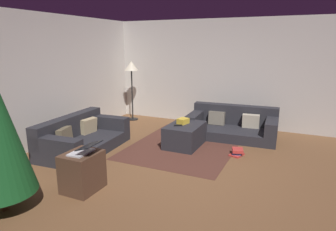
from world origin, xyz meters
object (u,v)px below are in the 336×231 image
object	(u,v)px
laptop	(84,150)
corner_lamp	(131,70)
side_table	(82,172)
tv_remote	(178,125)
couch_left	(81,138)
couch_right	(233,125)
book_stack	(237,152)
ottoman	(185,135)
gift_box	(183,121)

from	to	relation	value
laptop	corner_lamp	size ratio (longest dim) A/B	0.25
side_table	tv_remote	bearing A→B (deg)	-13.40
corner_lamp	laptop	bearing A→B (deg)	-158.02
couch_left	corner_lamp	distance (m)	2.69
couch_left	couch_right	size ratio (longest dim) A/B	0.98
couch_left	couch_right	xyz separation A→B (m)	(2.11, -2.47, -0.00)
book_stack	corner_lamp	xyz separation A→B (m)	(1.47, 3.14, 1.27)
ottoman	laptop	size ratio (longest dim) A/B	2.39
tv_remote	ottoman	bearing A→B (deg)	-58.57
couch_right	laptop	bearing A→B (deg)	65.97
couch_right	book_stack	xyz separation A→B (m)	(-1.14, -0.35, -0.18)
gift_box	book_stack	size ratio (longest dim) A/B	0.69
laptop	corner_lamp	xyz separation A→B (m)	(3.71, 1.50, 0.73)
tv_remote	book_stack	distance (m)	1.23
couch_left	side_table	bearing A→B (deg)	37.72
ottoman	corner_lamp	world-z (taller)	corner_lamp
corner_lamp	gift_box	bearing A→B (deg)	-123.49
couch_right	side_table	size ratio (longest dim) A/B	3.52
couch_left	side_table	size ratio (longest dim) A/B	3.44
corner_lamp	couch_right	bearing A→B (deg)	-96.73
book_stack	corner_lamp	distance (m)	3.69
couch_left	book_stack	size ratio (longest dim) A/B	5.94
ottoman	corner_lamp	bearing A→B (deg)	56.41
book_stack	corner_lamp	bearing A→B (deg)	64.95
gift_box	laptop	bearing A→B (deg)	168.27
laptop	side_table	bearing A→B (deg)	93.39
book_stack	corner_lamp	size ratio (longest dim) A/B	0.20
couch_right	laptop	world-z (taller)	laptop
ottoman	gift_box	world-z (taller)	gift_box
couch_right	gift_box	xyz separation A→B (m)	(-0.99, 0.79, 0.25)
couch_left	side_table	world-z (taller)	couch_left
gift_box	corner_lamp	bearing A→B (deg)	56.51
side_table	laptop	size ratio (longest dim) A/B	1.43
couch_right	ottoman	size ratio (longest dim) A/B	2.10
gift_box	side_table	world-z (taller)	side_table
tv_remote	laptop	bearing A→B (deg)	140.81
side_table	couch_left	bearing A→B (deg)	41.43
laptop	book_stack	world-z (taller)	laptop
ottoman	side_table	distance (m)	2.43
gift_box	tv_remote	size ratio (longest dim) A/B	1.38
laptop	corner_lamp	bearing A→B (deg)	21.98
corner_lamp	tv_remote	bearing A→B (deg)	-127.64
ottoman	tv_remote	world-z (taller)	tv_remote
corner_lamp	side_table	bearing A→B (deg)	-158.76
tv_remote	laptop	distance (m)	2.25
couch_left	side_table	xyz separation A→B (m)	(-1.27, -1.12, 0.03)
gift_box	corner_lamp	world-z (taller)	corner_lamp
book_stack	corner_lamp	world-z (taller)	corner_lamp
book_stack	ottoman	bearing A→B (deg)	84.78
ottoman	couch_left	bearing A→B (deg)	121.78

